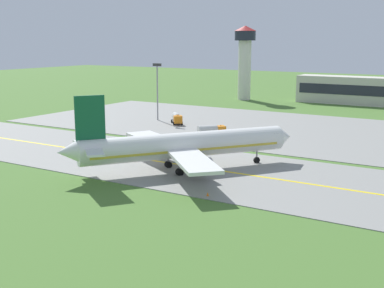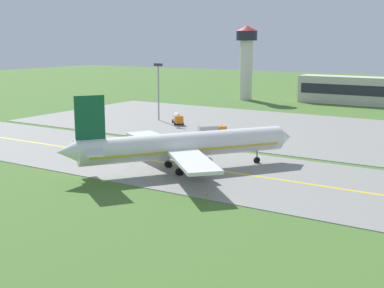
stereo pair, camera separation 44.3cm
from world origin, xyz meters
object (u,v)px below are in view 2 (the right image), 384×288
(service_truck_baggage, at_px, (212,130))
(apron_light_mast, at_px, (158,84))
(service_truck_fuel, at_px, (178,118))
(control_tower, at_px, (246,55))
(airplane_lead, at_px, (183,146))

(service_truck_baggage, height_order, apron_light_mast, apron_light_mast)
(service_truck_fuel, height_order, control_tower, control_tower)
(airplane_lead, bearing_deg, control_tower, 110.29)
(airplane_lead, xyz_separation_m, service_truck_baggage, (-10.13, 27.41, -2.60))
(service_truck_baggage, xyz_separation_m, apron_light_mast, (-23.47, 13.17, 7.79))
(service_truck_baggage, xyz_separation_m, service_truck_fuel, (-15.97, 10.76, 0.00))
(service_truck_fuel, height_order, apron_light_mast, apron_light_mast)
(service_truck_baggage, bearing_deg, control_tower, 110.29)
(apron_light_mast, bearing_deg, service_truck_baggage, -29.31)
(airplane_lead, relative_size, control_tower, 1.34)
(airplane_lead, distance_m, service_truck_fuel, 46.32)
(service_truck_baggage, distance_m, service_truck_fuel, 19.26)
(control_tower, relative_size, apron_light_mast, 1.72)
(control_tower, xyz_separation_m, apron_light_mast, (1.46, -54.26, -6.02))
(control_tower, bearing_deg, apron_light_mast, -88.46)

